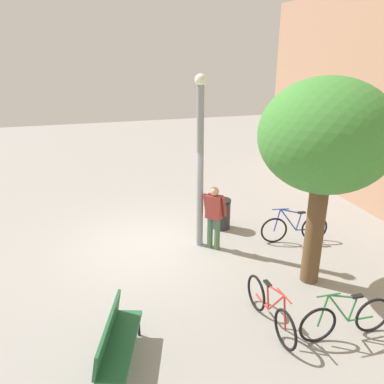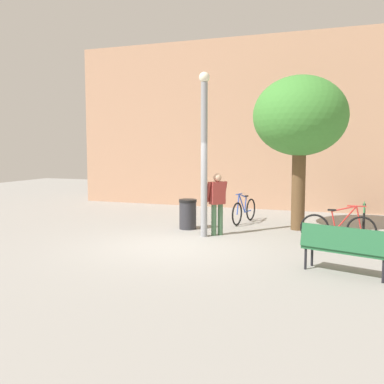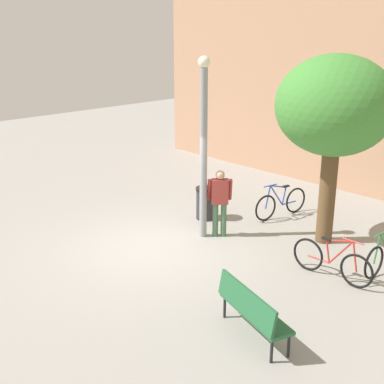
% 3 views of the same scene
% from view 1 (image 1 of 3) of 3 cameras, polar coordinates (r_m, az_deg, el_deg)
% --- Properties ---
extents(ground_plane, '(36.00, 36.00, 0.00)m').
position_cam_1_polar(ground_plane, '(10.25, -6.69, -7.93)').
color(ground_plane, gray).
extents(lamppost, '(0.28, 0.28, 4.30)m').
position_cam_1_polar(lamppost, '(9.40, 1.19, 4.97)').
color(lamppost, gray).
rests_on(lamppost, ground_plane).
extents(person_by_lamppost, '(0.57, 0.59, 1.67)m').
position_cam_1_polar(person_by_lamppost, '(9.71, 3.25, -3.18)').
color(person_by_lamppost, '#47704C').
rests_on(person_by_lamppost, ground_plane).
extents(park_bench, '(1.67, 0.92, 0.92)m').
position_cam_1_polar(park_bench, '(6.67, -11.15, -20.35)').
color(park_bench, '#236038').
rests_on(park_bench, ground_plane).
extents(plaza_tree, '(2.65, 2.65, 4.38)m').
position_cam_1_polar(plaza_tree, '(8.04, 19.03, 7.50)').
color(plaza_tree, brown).
rests_on(plaza_tree, ground_plane).
extents(bicycle_red, '(1.81, 0.12, 0.97)m').
position_cam_1_polar(bicycle_red, '(7.54, 11.36, -16.44)').
color(bicycle_red, black).
rests_on(bicycle_red, ground_plane).
extents(bicycle_green, '(0.11, 1.81, 0.97)m').
position_cam_1_polar(bicycle_green, '(7.68, 21.56, -16.90)').
color(bicycle_green, black).
rests_on(bicycle_green, ground_plane).
extents(bicycle_blue, '(0.34, 1.79, 0.97)m').
position_cam_1_polar(bicycle_blue, '(10.61, 14.71, -5.17)').
color(bicycle_blue, black).
rests_on(bicycle_blue, ground_plane).
extents(trash_bin, '(0.52, 0.52, 0.86)m').
position_cam_1_polar(trash_bin, '(11.02, 4.34, -3.19)').
color(trash_bin, '#2D2D33').
rests_on(trash_bin, ground_plane).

